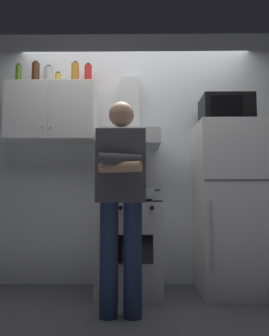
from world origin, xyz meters
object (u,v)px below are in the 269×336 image
object	(u,v)px
refrigerator	(229,207)
bottle_soda_red	(88,75)
upper_cabinet	(52,114)
bottle_olive_oil	(18,75)
range_hood	(130,128)
person_standing	(121,196)
bottle_rum_dark	(36,74)
stove_oven	(130,246)
microwave	(226,111)
bottle_spice_jar	(58,80)
cooking_pot	(143,194)
bottle_liquor_amber	(75,75)
bottle_canister_steel	(49,77)

from	to	relation	value
refrigerator	bottle_soda_red	size ratio (longest dim) A/B	6.58
upper_cabinet	bottle_olive_oil	distance (m)	0.55
range_hood	person_standing	xyz separation A→B (m)	(-0.05, -0.73, -0.70)
refrigerator	bottle_rum_dark	xyz separation A→B (m)	(-1.94, 0.13, 1.37)
stove_oven	refrigerator	size ratio (longest dim) A/B	0.55
microwave	bottle_spice_jar	bearing A→B (deg)	175.91
upper_cabinet	bottle_soda_red	distance (m)	0.55
cooking_pot	bottle_liquor_amber	world-z (taller)	bottle_liquor_amber
refrigerator	bottle_spice_jar	distance (m)	2.16
bottle_spice_jar	bottle_canister_steel	world-z (taller)	bottle_canister_steel
cooking_pot	bottle_liquor_amber	distance (m)	1.46
person_standing	bottle_soda_red	xyz separation A→B (m)	(-0.39, 0.76, 1.26)
upper_cabinet	person_standing	size ratio (longest dim) A/B	0.55
range_hood	person_standing	distance (m)	1.01
refrigerator	cooking_pot	distance (m)	0.84
person_standing	bottle_spice_jar	world-z (taller)	bottle_spice_jar
upper_cabinet	bottle_soda_red	xyz separation A→B (m)	(0.36, 0.02, 0.41)
bottle_liquor_amber	microwave	bearing A→B (deg)	-4.96
bottle_olive_oil	stove_oven	bearing A→B (deg)	-5.89
stove_oven	bottle_spice_jar	bearing A→B (deg)	169.43
bottle_rum_dark	bottle_soda_red	xyz separation A→B (m)	(0.55, 0.02, -0.01)
upper_cabinet	person_standing	distance (m)	1.35
range_hood	bottle_soda_red	xyz separation A→B (m)	(-0.44, 0.02, 0.57)
bottle_spice_jar	cooking_pot	bearing A→B (deg)	-16.36
bottle_rum_dark	bottle_spice_jar	world-z (taller)	bottle_rum_dark
microwave	bottle_canister_steel	bearing A→B (deg)	176.10
microwave	bottle_soda_red	size ratio (longest dim) A/B	1.98
refrigerator	bottle_liquor_amber	xyz separation A→B (m)	(-1.53, 0.15, 1.38)
bottle_spice_jar	bottle_liquor_amber	distance (m)	0.19
refrigerator	bottle_liquor_amber	world-z (taller)	bottle_liquor_amber
stove_oven	refrigerator	xyz separation A→B (m)	(0.95, 0.00, 0.37)
refrigerator	bottle_spice_jar	xyz separation A→B (m)	(-1.71, 0.14, 1.32)
stove_oven	bottle_soda_red	distance (m)	1.79
microwave	cooking_pot	bearing A→B (deg)	-170.43
bottle_olive_oil	refrigerator	bearing A→B (deg)	-3.23
refrigerator	person_standing	xyz separation A→B (m)	(-1.00, -0.61, 0.10)
microwave	bottle_liquor_amber	distance (m)	1.59
cooking_pot	bottle_olive_oil	size ratio (longest dim) A/B	1.33
range_hood	bottle_olive_oil	xyz separation A→B (m)	(-1.16, -0.01, 0.56)
bottle_spice_jar	bottle_soda_red	world-z (taller)	bottle_soda_red
person_standing	refrigerator	bearing A→B (deg)	31.23
refrigerator	bottle_rum_dark	bearing A→B (deg)	176.13
upper_cabinet	refrigerator	distance (m)	2.00
person_standing	bottle_liquor_amber	size ratio (longest dim) A/B	6.21
microwave	bottle_canister_steel	distance (m)	1.86
person_standing	cooking_pot	world-z (taller)	person_standing
upper_cabinet	cooking_pot	xyz separation A→B (m)	(0.93, -0.24, -0.83)
bottle_spice_jar	bottle_canister_steel	xyz separation A→B (m)	(-0.10, 0.00, 0.03)
range_hood	microwave	distance (m)	0.97
upper_cabinet	refrigerator	world-z (taller)	upper_cabinet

